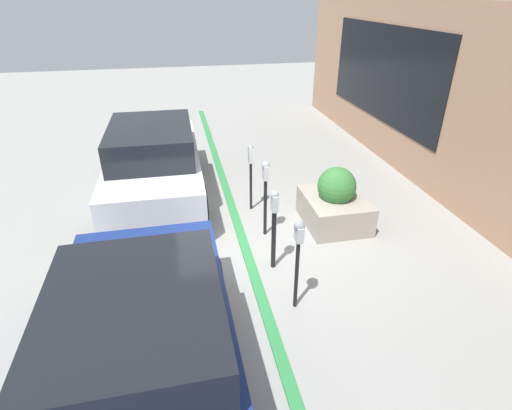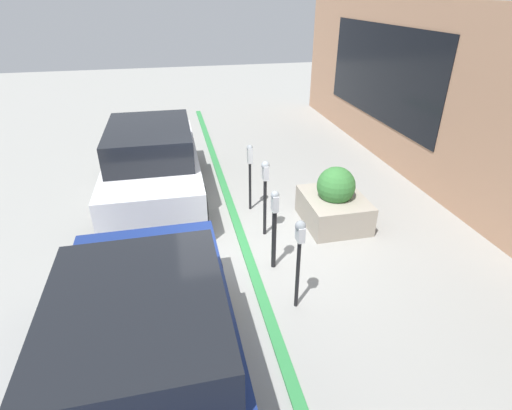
% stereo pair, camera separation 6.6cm
% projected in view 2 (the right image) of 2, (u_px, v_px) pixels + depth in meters
% --- Properties ---
extents(ground_plane, '(40.00, 40.00, 0.00)m').
position_uv_depth(ground_plane, '(251.00, 251.00, 7.13)').
color(ground_plane, '#999993').
extents(curb_strip, '(19.00, 0.16, 0.04)m').
position_uv_depth(curb_strip, '(246.00, 251.00, 7.11)').
color(curb_strip, '#338C47').
rests_on(curb_strip, ground_plane).
extents(building_facade, '(19.00, 0.17, 3.96)m').
position_uv_depth(building_facade, '(498.00, 127.00, 7.03)').
color(building_facade, tan).
rests_on(building_facade, ground_plane).
extents(parking_meter_nearest, '(0.18, 0.15, 1.45)m').
position_uv_depth(parking_meter_nearest, '(299.00, 245.00, 5.40)').
color(parking_meter_nearest, black).
rests_on(parking_meter_nearest, ground_plane).
extents(parking_meter_second, '(0.16, 0.14, 1.41)m').
position_uv_depth(parking_meter_second, '(274.00, 220.00, 6.31)').
color(parking_meter_second, black).
rests_on(parking_meter_second, ground_plane).
extents(parking_meter_middle, '(0.18, 0.15, 1.49)m').
position_uv_depth(parking_meter_middle, '(265.00, 183.00, 7.14)').
color(parking_meter_middle, black).
rests_on(parking_meter_middle, ground_plane).
extents(parking_meter_fourth, '(0.14, 0.12, 1.43)m').
position_uv_depth(parking_meter_fourth, '(250.00, 165.00, 8.03)').
color(parking_meter_fourth, black).
rests_on(parking_meter_fourth, ground_plane).
extents(planter_box, '(1.36, 1.15, 1.18)m').
position_uv_depth(planter_box, '(334.00, 202.00, 7.80)').
color(planter_box, '#A39989').
rests_on(planter_box, ground_plane).
extents(parked_car_front, '(4.14, 2.05, 1.53)m').
position_uv_depth(parked_car_front, '(144.00, 343.00, 4.23)').
color(parked_car_front, navy).
rests_on(parked_car_front, ground_plane).
extents(parked_car_middle, '(4.60, 1.99, 1.65)m').
position_uv_depth(parked_car_middle, '(152.00, 160.00, 8.65)').
color(parked_car_middle, silver).
rests_on(parked_car_middle, ground_plane).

